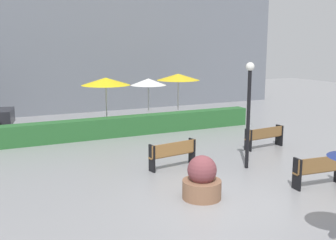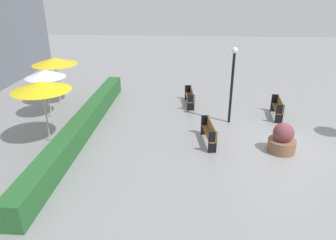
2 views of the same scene
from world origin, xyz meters
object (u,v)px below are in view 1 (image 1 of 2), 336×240
(patio_umbrella_white, at_px, (148,82))
(patio_umbrella_yellow_far, at_px, (178,77))
(lamp_post, at_px, (249,103))
(patio_umbrella_yellow, at_px, (106,82))
(bench_mid_center, at_px, (173,152))
(bench_near_right, at_px, (320,169))
(bench_far_right, at_px, (265,136))
(planter_pot, at_px, (202,180))

(patio_umbrella_white, xyz_separation_m, patio_umbrella_yellow_far, (1.87, 0.29, 0.17))
(lamp_post, distance_m, patio_umbrella_yellow, 8.00)
(lamp_post, bearing_deg, bench_mid_center, 154.56)
(lamp_post, xyz_separation_m, patio_umbrella_yellow_far, (1.96, 8.90, 0.15))
(bench_near_right, relative_size, patio_umbrella_white, 0.70)
(bench_far_right, distance_m, patio_umbrella_yellow_far, 7.30)
(planter_pot, distance_m, patio_umbrella_yellow_far, 11.74)
(bench_mid_center, bearing_deg, patio_umbrella_white, 73.05)
(bench_near_right, xyz_separation_m, patio_umbrella_white, (-0.69, 11.02, 1.62))
(bench_far_right, bearing_deg, patio_umbrella_white, 107.46)
(bench_near_right, distance_m, patio_umbrella_yellow, 10.68)
(patio_umbrella_white, bearing_deg, bench_mid_center, -106.95)
(bench_near_right, bearing_deg, bench_far_right, 71.17)
(patio_umbrella_yellow_far, bearing_deg, patio_umbrella_white, -171.31)
(patio_umbrella_yellow_far, bearing_deg, bench_mid_center, -117.99)
(bench_mid_center, bearing_deg, bench_near_right, -49.12)
(bench_mid_center, distance_m, lamp_post, 2.95)
(bench_far_right, xyz_separation_m, patio_umbrella_white, (-2.13, 6.78, 1.66))
(planter_pot, bearing_deg, patio_umbrella_white, 74.74)
(bench_mid_center, height_order, planter_pot, planter_pot)
(lamp_post, height_order, patio_umbrella_white, lamp_post)
(bench_near_right, xyz_separation_m, planter_pot, (-3.50, 0.70, -0.04))
(bench_far_right, xyz_separation_m, patio_umbrella_yellow_far, (-0.27, 7.07, 1.83))
(bench_mid_center, bearing_deg, patio_umbrella_yellow, 92.31)
(planter_pot, height_order, patio_umbrella_white, patio_umbrella_white)
(planter_pot, bearing_deg, lamp_post, 32.01)
(bench_near_right, bearing_deg, patio_umbrella_yellow_far, 84.05)
(lamp_post, distance_m, patio_umbrella_white, 8.62)
(bench_far_right, bearing_deg, bench_near_right, -108.83)
(bench_mid_center, height_order, patio_umbrella_white, patio_umbrella_white)
(bench_far_right, distance_m, planter_pot, 6.08)
(patio_umbrella_yellow_far, bearing_deg, bench_far_right, -87.84)
(patio_umbrella_yellow, bearing_deg, patio_umbrella_white, 21.51)
(bench_mid_center, relative_size, patio_umbrella_white, 0.75)
(bench_far_right, bearing_deg, lamp_post, -140.44)
(planter_pot, distance_m, patio_umbrella_white, 10.83)
(bench_near_right, distance_m, planter_pot, 3.57)
(bench_mid_center, relative_size, lamp_post, 0.50)
(planter_pot, xyz_separation_m, lamp_post, (2.72, 1.70, 1.68))
(planter_pot, relative_size, patio_umbrella_yellow, 0.46)
(bench_far_right, xyz_separation_m, bench_mid_center, (-4.44, -0.78, 0.03))
(patio_umbrella_yellow_far, bearing_deg, bench_near_right, -95.95)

